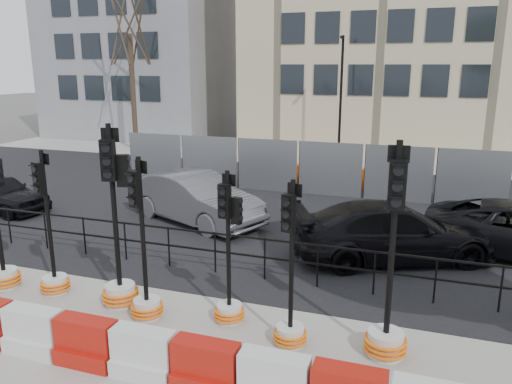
% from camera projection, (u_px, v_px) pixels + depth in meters
% --- Properties ---
extents(ground, '(120.00, 120.00, 0.00)m').
position_uv_depth(ground, '(193.00, 295.00, 10.53)').
color(ground, '#51514C').
rests_on(ground, ground).
extents(sidewalk_near, '(40.00, 6.00, 0.02)m').
position_uv_depth(sidewalk_near, '(109.00, 376.00, 7.77)').
color(sidewalk_near, gray).
rests_on(sidewalk_near, ground).
extents(road, '(40.00, 14.00, 0.03)m').
position_uv_depth(road, '(283.00, 207.00, 16.94)').
color(road, black).
rests_on(road, ground).
extents(sidewalk_far, '(40.00, 4.00, 0.02)m').
position_uv_depth(sidewalk_far, '(331.00, 160.00, 25.19)').
color(sidewalk_far, gray).
rests_on(sidewalk_far, ground).
extents(building_grey, '(11.00, 9.06, 14.00)m').
position_uv_depth(building_grey, '(144.00, 29.00, 33.30)').
color(building_grey, gray).
rests_on(building_grey, ground).
extents(kerb_railing, '(18.00, 0.04, 1.00)m').
position_uv_depth(kerb_railing, '(215.00, 245.00, 11.45)').
color(kerb_railing, black).
rests_on(kerb_railing, ground).
extents(heras_fencing, '(14.33, 1.72, 2.00)m').
position_uv_depth(heras_fencing, '(290.00, 170.00, 19.41)').
color(heras_fencing, gray).
rests_on(heras_fencing, ground).
extents(lamp_post_far, '(0.12, 0.56, 6.00)m').
position_uv_depth(lamp_post_far, '(341.00, 97.00, 23.30)').
color(lamp_post_far, black).
rests_on(lamp_post_far, ground).
extents(tree_bare_far, '(2.00, 2.00, 9.00)m').
position_uv_depth(tree_bare_far, '(129.00, 27.00, 26.51)').
color(tree_bare_far, '#473828').
rests_on(tree_bare_far, ground).
extents(barrier_row, '(14.65, 0.50, 0.80)m').
position_uv_depth(barrier_row, '(115.00, 349.00, 7.87)').
color(barrier_row, '#AF1C0E').
rests_on(barrier_row, ground).
extents(traffic_signal_b, '(0.67, 0.67, 3.42)m').
position_uv_depth(traffic_signal_b, '(1.00, 253.00, 10.67)').
color(traffic_signal_b, silver).
rests_on(traffic_signal_b, ground).
extents(traffic_signal_c, '(0.61, 0.61, 3.09)m').
position_uv_depth(traffic_signal_c, '(53.00, 265.00, 10.46)').
color(traffic_signal_c, silver).
rests_on(traffic_signal_c, ground).
extents(traffic_signal_d, '(0.72, 0.72, 3.67)m').
position_uv_depth(traffic_signal_d, '(119.00, 265.00, 9.87)').
color(traffic_signal_d, silver).
rests_on(traffic_signal_d, ground).
extents(traffic_signal_e, '(0.62, 0.62, 3.15)m').
position_uv_depth(traffic_signal_e, '(145.00, 287.00, 9.42)').
color(traffic_signal_e, silver).
rests_on(traffic_signal_e, ground).
extents(traffic_signal_f, '(0.58, 0.58, 2.92)m').
position_uv_depth(traffic_signal_f, '(229.00, 288.00, 9.26)').
color(traffic_signal_f, silver).
rests_on(traffic_signal_f, ground).
extents(traffic_signal_g, '(0.58, 0.58, 2.95)m').
position_uv_depth(traffic_signal_g, '(290.00, 313.00, 8.50)').
color(traffic_signal_g, silver).
rests_on(traffic_signal_g, ground).
extents(traffic_signal_h, '(0.72, 0.72, 3.63)m').
position_uv_depth(traffic_signal_h, '(387.00, 315.00, 8.14)').
color(traffic_signal_h, silver).
rests_on(traffic_signal_h, ground).
extents(car_b, '(5.01, 5.83, 1.53)m').
position_uv_depth(car_b, '(195.00, 198.00, 15.21)').
color(car_b, '#545459').
rests_on(car_b, ground).
extents(car_c, '(5.80, 6.51, 1.44)m').
position_uv_depth(car_c, '(393.00, 232.00, 12.28)').
color(car_c, black).
rests_on(car_c, ground).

